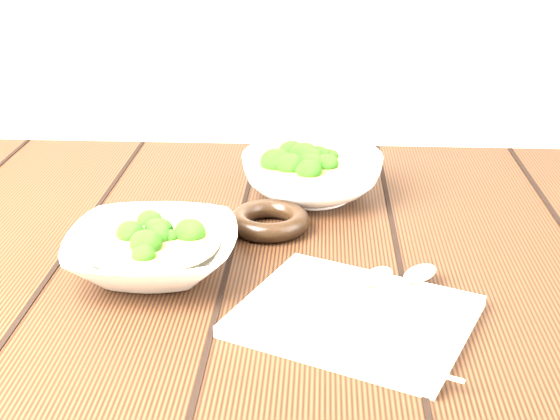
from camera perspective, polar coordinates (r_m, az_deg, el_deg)
name	(u,v)px	position (r m, az deg, el deg)	size (l,w,h in m)	color
table	(251,329)	(1.02, -2.12, -8.72)	(1.20, 0.80, 0.75)	black
soup_bowl_front	(153,250)	(0.90, -9.31, -2.93)	(0.20, 0.20, 0.06)	white
soup_bowl_back	(312,173)	(1.10, 2.37, 2.72)	(0.22, 0.22, 0.07)	white
trivet	(269,220)	(1.00, -0.79, -0.77)	(0.10, 0.10, 0.03)	black
napkin	(354,316)	(0.80, 5.46, -7.73)	(0.22, 0.18, 0.01)	beige
spoon_left	(362,290)	(0.83, 6.02, -5.83)	(0.10, 0.17, 0.01)	#A49F90
spoon_right	(403,285)	(0.85, 9.01, -5.47)	(0.12, 0.16, 0.01)	#A49F90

